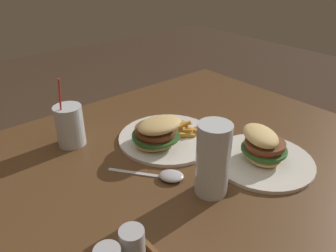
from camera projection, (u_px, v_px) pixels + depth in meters
name	position (u px, v px, depth m)	size (l,w,h in m)	color
dining_table	(185.00, 197.00, 0.90)	(1.20, 1.02, 0.77)	brown
meal_plate_near	(162.00, 134.00, 0.93)	(0.29, 0.29, 0.10)	white
beer_glass	(213.00, 161.00, 0.72)	(0.08, 0.08, 0.18)	silver
juice_glass	(70.00, 127.00, 0.92)	(0.08, 0.08, 0.21)	silver
spoon	(169.00, 176.00, 0.80)	(0.14, 0.17, 0.02)	silver
meal_plate_far	(262.00, 152.00, 0.85)	(0.27, 0.27, 0.11)	white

